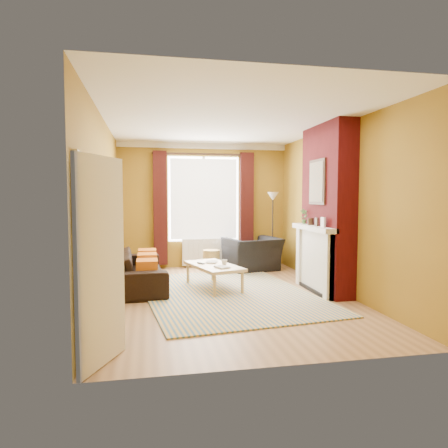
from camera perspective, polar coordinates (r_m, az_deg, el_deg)
The scene contains 12 objects.
ground at distance 6.59m, azimuth 0.41°, elevation -10.18°, with size 5.50×5.50×0.00m, color olive.
room_walls at distance 6.82m, azimuth 5.13°, elevation 2.02°, with size 3.82×5.54×2.83m.
striped_rug at distance 6.69m, azimuth 0.41°, elevation -9.86°, with size 3.05×3.93×0.02m.
sofa at distance 7.27m, azimuth -12.09°, elevation -6.34°, with size 2.19×0.86×0.64m, color black.
armchair at distance 8.74m, azimuth 4.05°, elevation -4.28°, with size 1.10×0.96×0.71m, color black.
coffee_table at distance 6.99m, azimuth -1.50°, elevation -6.19°, with size 0.96×1.40×0.42m.
wicker_stool at distance 8.60m, azimuth -1.83°, elevation -5.25°, with size 0.49×0.49×0.46m.
floor_lamp at distance 8.86m, azimuth 6.99°, elevation 2.22°, with size 0.33×0.33×1.70m.
book_a at distance 6.64m, azimuth -0.96°, elevation -6.23°, with size 0.19×0.26×0.02m, color #999999.
book_b at distance 7.22m, azimuth -2.53°, elevation -5.42°, with size 0.20×0.27×0.02m, color #999999.
mug at distance 6.90m, azimuth 0.04°, elevation -5.52°, with size 0.11×0.11×0.10m, color #999999.
tv_remote at distance 7.08m, azimuth -3.32°, elevation -5.59°, with size 0.12×0.16×0.02m.
Camera 1 is at (-1.24, -6.27, 1.61)m, focal length 32.00 mm.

